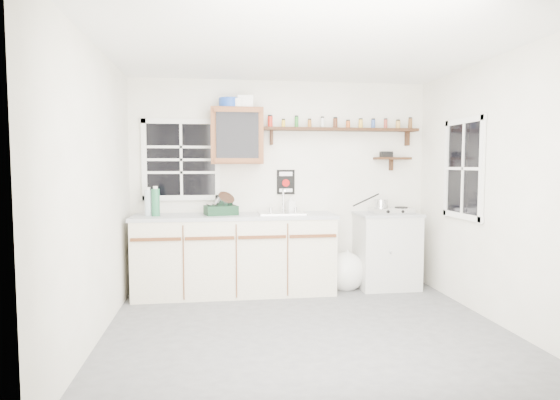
{
  "coord_description": "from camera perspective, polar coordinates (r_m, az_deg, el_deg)",
  "views": [
    {
      "loc": [
        -0.81,
        -4.06,
        1.48
      ],
      "look_at": [
        -0.17,
        0.55,
        1.14
      ],
      "focal_mm": 30.0,
      "sensor_mm": 36.0,
      "label": 1
    }
  ],
  "objects": [
    {
      "name": "saucepan",
      "position": [
        5.73,
        12.17,
        -0.43
      ],
      "size": [
        0.41,
        0.19,
        0.17
      ],
      "rotation": [
        0.0,
        0.0,
        -0.08
      ],
      "color": "silver",
      "rests_on": "hotplate"
    },
    {
      "name": "window_right",
      "position": [
        5.29,
        21.48,
        3.58
      ],
      "size": [
        0.03,
        0.78,
        1.08
      ],
      "color": "black",
      "rests_on": "wall_back"
    },
    {
      "name": "soap_bottle",
      "position": [
        5.67,
        1.31,
        -0.44
      ],
      "size": [
        0.12,
        0.12,
        0.2
      ],
      "primitive_type": "imported",
      "rotation": [
        0.0,
        0.0,
        0.32
      ],
      "color": "silver",
      "rests_on": "main_cabinet"
    },
    {
      "name": "upper_cabinet",
      "position": [
        5.52,
        -5.29,
        7.77
      ],
      "size": [
        0.6,
        0.32,
        0.65
      ],
      "color": "#5A3216",
      "rests_on": "wall_back"
    },
    {
      "name": "water_bottles",
      "position": [
        5.4,
        -15.29,
        -0.26
      ],
      "size": [
        0.17,
        0.13,
        0.33
      ],
      "color": "silver",
      "rests_on": "main_cabinet"
    },
    {
      "name": "main_cabinet",
      "position": [
        5.46,
        -5.49,
        -6.57
      ],
      "size": [
        2.31,
        0.63,
        0.92
      ],
      "color": "beige",
      "rests_on": "floor"
    },
    {
      "name": "rag",
      "position": [
        5.4,
        2.46,
        -1.67
      ],
      "size": [
        0.13,
        0.12,
        0.02
      ],
      "primitive_type": "cube",
      "rotation": [
        0.0,
        0.0,
        -0.17
      ],
      "color": "maroon",
      "rests_on": "main_cabinet"
    },
    {
      "name": "room",
      "position": [
        4.14,
        3.33,
        1.0
      ],
      "size": [
        3.64,
        3.24,
        2.54
      ],
      "color": "#4E4E50",
      "rests_on": "ground"
    },
    {
      "name": "upper_cabinet_clutter",
      "position": [
        5.55,
        -5.45,
        11.73
      ],
      "size": [
        0.39,
        0.24,
        0.14
      ],
      "color": "#183D9F",
      "rests_on": "upper_cabinet"
    },
    {
      "name": "spice_shelf",
      "position": [
        5.79,
        7.49,
        8.63
      ],
      "size": [
        1.91,
        0.18,
        0.35
      ],
      "color": "black",
      "rests_on": "wall_back"
    },
    {
      "name": "dish_rack",
      "position": [
        5.38,
        -7.07,
        -0.89
      ],
      "size": [
        0.4,
        0.34,
        0.27
      ],
      "rotation": [
        0.0,
        0.0,
        0.22
      ],
      "color": "black",
      "rests_on": "main_cabinet"
    },
    {
      "name": "warning_sign",
      "position": [
        5.71,
        0.71,
        2.2
      ],
      "size": [
        0.22,
        0.02,
        0.3
      ],
      "color": "black",
      "rests_on": "wall_back"
    },
    {
      "name": "window_back",
      "position": [
        5.66,
        -11.95,
        4.82
      ],
      "size": [
        0.93,
        0.03,
        0.98
      ],
      "color": "black",
      "rests_on": "wall_back"
    },
    {
      "name": "trash_bag",
      "position": [
        5.72,
        8.02,
        -8.62
      ],
      "size": [
        0.44,
        0.4,
        0.5
      ],
      "color": "white",
      "rests_on": "floor"
    },
    {
      "name": "right_cabinet",
      "position": [
        5.85,
        12.86,
        -5.97
      ],
      "size": [
        0.73,
        0.57,
        0.91
      ],
      "color": "silver",
      "rests_on": "floor"
    },
    {
      "name": "hotplate",
      "position": [
        5.79,
        13.4,
        -1.23
      ],
      "size": [
        0.52,
        0.29,
        0.07
      ],
      "rotation": [
        0.0,
        0.0,
        -0.05
      ],
      "color": "silver",
      "rests_on": "right_cabinet"
    },
    {
      "name": "sink",
      "position": [
        5.44,
        0.13,
        -1.58
      ],
      "size": [
        0.52,
        0.44,
        0.29
      ],
      "color": "silver",
      "rests_on": "main_cabinet"
    },
    {
      "name": "secondary_shelf",
      "position": [
        5.99,
        13.31,
        5.02
      ],
      "size": [
        0.45,
        0.16,
        0.24
      ],
      "color": "black",
      "rests_on": "wall_back"
    }
  ]
}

